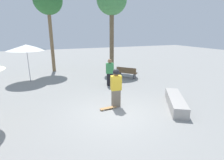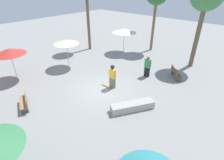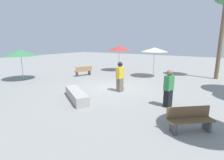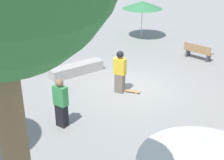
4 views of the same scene
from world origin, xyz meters
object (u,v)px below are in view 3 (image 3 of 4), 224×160
at_px(concrete_ledge, 76,95).
at_px(shade_umbrella_cream, 155,50).
at_px(skateboard, 121,89).
at_px(skater_main, 120,76).
at_px(bystander_watching, 169,89).
at_px(bench_near, 190,120).
at_px(bench_far, 83,71).
at_px(shade_umbrella_red, 119,48).
at_px(shade_umbrella_green, 20,53).

xyz_separation_m(concrete_ledge, shade_umbrella_cream, (-8.16, 1.25, 2.13)).
relative_size(skateboard, concrete_ledge, 0.30).
bearing_deg(skater_main, bystander_watching, -99.26).
distance_m(concrete_ledge, bench_near, 5.71).
bearing_deg(bench_near, skater_main, -73.62).
distance_m(bench_far, bystander_watching, 9.39).
height_order(bench_near, shade_umbrella_red, shade_umbrella_red).
relative_size(skater_main, shade_umbrella_red, 0.71).
xyz_separation_m(skateboard, bench_far, (-2.13, -5.27, 0.37)).
height_order(shade_umbrella_green, bystander_watching, shade_umbrella_green).
height_order(skateboard, bench_near, bench_near).
bearing_deg(bench_far, skateboard, -90.12).
bearing_deg(skateboard, skater_main, -164.27).
bearing_deg(shade_umbrella_green, bench_near, 83.60).
bearing_deg(shade_umbrella_red, bench_near, 42.11).
relative_size(skater_main, skateboard, 2.31).
xyz_separation_m(skateboard, bystander_watching, (1.43, 3.41, 0.84)).
relative_size(shade_umbrella_red, bystander_watching, 1.45).
height_order(skateboard, shade_umbrella_green, shade_umbrella_green).
xyz_separation_m(skateboard, shade_umbrella_cream, (-5.06, 0.27, 2.32)).
height_order(bench_far, shade_umbrella_red, shade_umbrella_red).
relative_size(bench_far, shade_umbrella_cream, 0.64).
bearing_deg(shade_umbrella_red, shade_umbrella_cream, 74.01).
bearing_deg(bystander_watching, bench_far, 81.95).
xyz_separation_m(bench_near, bystander_watching, (-1.93, -1.31, 0.47)).
distance_m(shade_umbrella_red, bystander_watching, 10.79).
distance_m(bench_far, shade_umbrella_red, 4.76).
distance_m(bench_far, shade_umbrella_green, 5.27).
distance_m(skateboard, bench_far, 5.70).
bearing_deg(bench_near, shade_umbrella_cream, -103.33).
height_order(skater_main, shade_umbrella_red, shade_umbrella_red).
relative_size(concrete_ledge, bench_far, 1.62).
xyz_separation_m(bench_near, bench_far, (-5.50, -9.99, 0.00)).
bearing_deg(shade_umbrella_green, concrete_ledge, 80.58).
height_order(bench_near, bystander_watching, bystander_watching).
bearing_deg(bystander_watching, shade_umbrella_cream, 40.06).
xyz_separation_m(skater_main, skateboard, (-0.46, -0.15, -0.95)).
height_order(concrete_ledge, bench_far, bench_far).
relative_size(skater_main, bench_near, 1.25).
bearing_deg(skater_main, skateboard, 25.83).
bearing_deg(skater_main, shade_umbrella_green, 107.35).
distance_m(bench_near, bystander_watching, 2.38).
relative_size(bench_near, shade_umbrella_cream, 0.58).
xyz_separation_m(skater_main, bench_far, (-2.59, -5.43, -0.58)).
relative_size(shade_umbrella_cream, bystander_watching, 1.43).
distance_m(shade_umbrella_cream, shade_umbrella_red, 4.44).
bearing_deg(bench_far, bench_near, -96.90).
bearing_deg(shade_umbrella_green, bystander_watching, 92.44).
relative_size(shade_umbrella_green, shade_umbrella_red, 1.00).
xyz_separation_m(skater_main, concrete_ledge, (2.65, -1.13, -0.76)).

